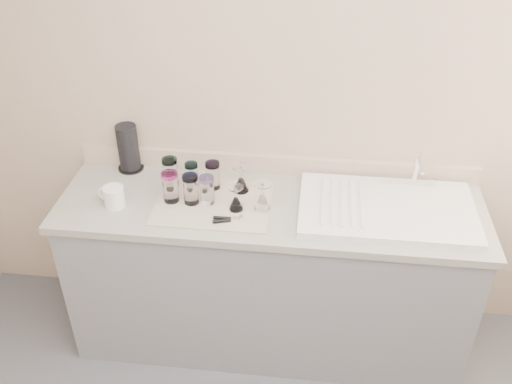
# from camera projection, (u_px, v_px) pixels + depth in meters

# --- Properties ---
(room_envelope) EXTENTS (3.54, 3.50, 2.52)m
(room_envelope) POSITION_uv_depth(u_px,v_px,m) (227.00, 270.00, 1.39)
(room_envelope) COLOR #4E4E53
(room_envelope) RESTS_ON ground
(counter_unit) EXTENTS (2.06, 0.62, 0.90)m
(counter_unit) POSITION_uv_depth(u_px,v_px,m) (269.00, 274.00, 2.99)
(counter_unit) COLOR slate
(counter_unit) RESTS_ON ground
(sink_unit) EXTENTS (0.82, 0.50, 0.22)m
(sink_unit) POSITION_uv_depth(u_px,v_px,m) (387.00, 208.00, 2.68)
(sink_unit) COLOR white
(sink_unit) RESTS_ON counter_unit
(dish_towel) EXTENTS (0.55, 0.42, 0.01)m
(dish_towel) POSITION_uv_depth(u_px,v_px,m) (213.00, 203.00, 2.74)
(dish_towel) COLOR beige
(dish_towel) RESTS_ON counter_unit
(tumbler_teal) EXTENTS (0.08, 0.08, 0.15)m
(tumbler_teal) POSITION_uv_depth(u_px,v_px,m) (170.00, 172.00, 2.82)
(tumbler_teal) COLOR white
(tumbler_teal) RESTS_ON dish_towel
(tumbler_cyan) EXTENTS (0.07, 0.07, 0.13)m
(tumbler_cyan) POSITION_uv_depth(u_px,v_px,m) (192.00, 175.00, 2.82)
(tumbler_cyan) COLOR white
(tumbler_cyan) RESTS_ON dish_towel
(tumbler_purple) EXTENTS (0.07, 0.07, 0.14)m
(tumbler_purple) POSITION_uv_depth(u_px,v_px,m) (213.00, 175.00, 2.81)
(tumbler_purple) COLOR white
(tumbler_purple) RESTS_ON dish_towel
(tumbler_magenta) EXTENTS (0.08, 0.08, 0.16)m
(tumbler_magenta) POSITION_uv_depth(u_px,v_px,m) (170.00, 187.00, 2.71)
(tumbler_magenta) COLOR white
(tumbler_magenta) RESTS_ON dish_towel
(tumbler_blue) EXTENTS (0.08, 0.08, 0.15)m
(tumbler_blue) POSITION_uv_depth(u_px,v_px,m) (191.00, 189.00, 2.70)
(tumbler_blue) COLOR white
(tumbler_blue) RESTS_ON dish_towel
(tumbler_lavender) EXTENTS (0.07, 0.07, 0.14)m
(tumbler_lavender) POSITION_uv_depth(u_px,v_px,m) (207.00, 190.00, 2.70)
(tumbler_lavender) COLOR white
(tumbler_lavender) RESTS_ON dish_towel
(goblet_back_left) EXTENTS (0.08, 0.08, 0.14)m
(goblet_back_left) POSITION_uv_depth(u_px,v_px,m) (241.00, 183.00, 2.80)
(goblet_back_left) COLOR white
(goblet_back_left) RESTS_ON dish_towel
(goblet_front_left) EXTENTS (0.07, 0.07, 0.12)m
(goblet_front_left) POSITION_uv_depth(u_px,v_px,m) (236.00, 202.00, 2.67)
(goblet_front_left) COLOR white
(goblet_front_left) RESTS_ON dish_towel
(goblet_front_right) EXTENTS (0.08, 0.08, 0.14)m
(goblet_front_right) POSITION_uv_depth(u_px,v_px,m) (262.00, 200.00, 2.67)
(goblet_front_right) COLOR white
(goblet_front_right) RESTS_ON dish_towel
(can_opener) EXTENTS (0.14, 0.06, 0.02)m
(can_opener) POSITION_uv_depth(u_px,v_px,m) (228.00, 219.00, 2.61)
(can_opener) COLOR silver
(can_opener) RESTS_ON dish_towel
(white_mug) EXTENTS (0.15, 0.12, 0.10)m
(white_mug) POSITION_uv_depth(u_px,v_px,m) (113.00, 197.00, 2.71)
(white_mug) COLOR white
(white_mug) RESTS_ON counter_unit
(paper_towel_roll) EXTENTS (0.13, 0.13, 0.25)m
(paper_towel_roll) POSITION_uv_depth(u_px,v_px,m) (128.00, 148.00, 2.94)
(paper_towel_roll) COLOR black
(paper_towel_roll) RESTS_ON counter_unit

